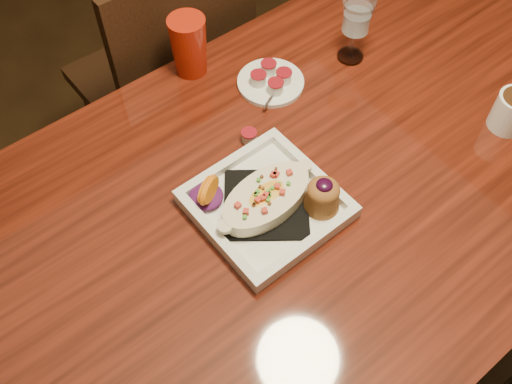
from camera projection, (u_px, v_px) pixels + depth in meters
floor at (306, 315)px, 1.74m from camera, size 7.00×7.00×0.00m
table at (328, 194)px, 1.21m from camera, size 1.50×0.90×0.75m
chair_far at (171, 80)px, 1.61m from camera, size 0.42×0.42×0.93m
plate at (272, 200)px, 1.05m from camera, size 0.25×0.25×0.08m
goblet at (357, 20)px, 1.22m from camera, size 0.07×0.07×0.15m
saucer at (271, 81)px, 1.24m from camera, size 0.15×0.15×0.10m
creamer_loose at (249, 136)px, 1.15m from camera, size 0.03×0.03×0.03m
red_tumbler at (189, 46)px, 1.23m from camera, size 0.08×0.08×0.14m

